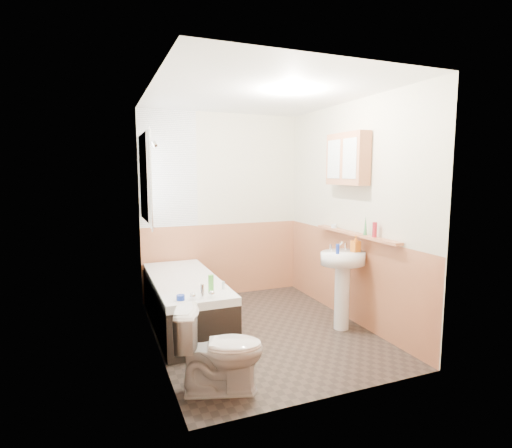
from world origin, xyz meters
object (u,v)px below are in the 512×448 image
object	(u,v)px
bathtub	(185,301)
sink	(343,274)
toilet	(220,350)
pine_shelf	(355,234)
medicine_cabinet	(347,159)

from	to	relation	value
bathtub	sink	bearing A→B (deg)	-25.10
bathtub	toilet	world-z (taller)	bathtub
bathtub	sink	world-z (taller)	sink
toilet	pine_shelf	world-z (taller)	pine_shelf
medicine_cabinet	toilet	bearing A→B (deg)	-151.88
bathtub	toilet	bearing A→B (deg)	-91.18
toilet	medicine_cabinet	xyz separation A→B (m)	(1.77, 0.95, 1.52)
bathtub	toilet	size ratio (longest dim) A/B	2.62
bathtub	pine_shelf	size ratio (longest dim) A/B	1.26
pine_shelf	medicine_cabinet	distance (m)	0.84
medicine_cabinet	bathtub	bearing A→B (deg)	163.61
toilet	sink	bearing A→B (deg)	-48.09
toilet	medicine_cabinet	bearing A→B (deg)	-44.31
pine_shelf	sink	bearing A→B (deg)	-158.10
bathtub	medicine_cabinet	world-z (taller)	medicine_cabinet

